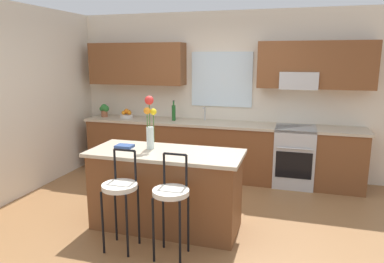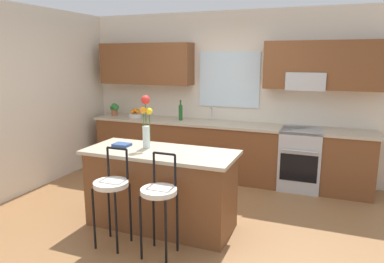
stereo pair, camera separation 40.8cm
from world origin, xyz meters
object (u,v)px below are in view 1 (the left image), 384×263
(kitchen_island, at_px, (166,189))
(flower_vase, at_px, (150,122))
(oven_range, at_px, (294,156))
(potted_plant_small, at_px, (104,109))
(bottle_olive_oil, at_px, (174,112))
(bar_stool_near, at_px, (120,191))
(cookbook, at_px, (124,146))
(bar_stool_middle, at_px, (171,197))
(fruit_bowl_oranges, at_px, (127,115))

(kitchen_island, height_order, flower_vase, flower_vase)
(kitchen_island, bearing_deg, oven_range, 53.26)
(flower_vase, height_order, potted_plant_small, flower_vase)
(oven_range, xyz_separation_m, kitchen_island, (-1.41, -1.89, 0.00))
(potted_plant_small, bearing_deg, bottle_olive_oil, 0.03)
(bar_stool_near, bearing_deg, cookbook, 112.15)
(bar_stool_near, relative_size, cookbook, 5.21)
(cookbook, height_order, potted_plant_small, potted_plant_small)
(kitchen_island, distance_m, bottle_olive_oil, 2.09)
(bar_stool_middle, bearing_deg, bar_stool_near, 180.00)
(bar_stool_near, distance_m, potted_plant_small, 3.00)
(fruit_bowl_oranges, height_order, potted_plant_small, potted_plant_small)
(oven_range, bearing_deg, potted_plant_small, 179.58)
(kitchen_island, relative_size, flower_vase, 2.85)
(oven_range, distance_m, fruit_bowl_oranges, 2.90)
(bar_stool_near, distance_m, cookbook, 0.72)
(cookbook, bearing_deg, bar_stool_near, -67.85)
(bar_stool_middle, xyz_separation_m, bottle_olive_oil, (-0.84, 2.50, 0.42))
(bar_stool_near, height_order, bar_stool_middle, same)
(flower_vase, distance_m, cookbook, 0.43)
(bar_stool_near, bearing_deg, bottle_olive_oil, 96.67)
(bar_stool_middle, relative_size, potted_plant_small, 4.54)
(flower_vase, xyz_separation_m, fruit_bowl_oranges, (-1.23, 1.85, -0.26))
(flower_vase, xyz_separation_m, potted_plant_small, (-1.67, 1.85, -0.18))
(bar_stool_middle, distance_m, bottle_olive_oil, 2.67)
(flower_vase, bearing_deg, oven_range, 48.39)
(bar_stool_near, height_order, cookbook, bar_stool_near)
(oven_range, relative_size, flower_vase, 1.50)
(bar_stool_near, distance_m, flower_vase, 0.89)
(oven_range, bearing_deg, flower_vase, -131.61)
(oven_range, bearing_deg, kitchen_island, -126.74)
(bar_stool_middle, bearing_deg, cookbook, 142.74)
(bar_stool_middle, xyz_separation_m, potted_plant_small, (-2.15, 2.50, 0.42))
(kitchen_island, bearing_deg, bar_stool_middle, -64.76)
(bottle_olive_oil, xyz_separation_m, potted_plant_small, (-1.31, -0.00, -0.01))
(flower_vase, distance_m, potted_plant_small, 2.50)
(bar_stool_near, relative_size, bar_stool_middle, 1.00)
(bar_stool_near, distance_m, bar_stool_middle, 0.55)
(oven_range, distance_m, bar_stool_near, 3.00)
(bar_stool_near, relative_size, bottle_olive_oil, 3.08)
(bar_stool_middle, distance_m, potted_plant_small, 3.32)
(kitchen_island, distance_m, potted_plant_small, 2.75)
(cookbook, distance_m, fruit_bowl_oranges, 2.11)
(oven_range, height_order, potted_plant_small, potted_plant_small)
(kitchen_island, xyz_separation_m, fruit_bowl_oranges, (-1.44, 1.92, 0.51))
(bottle_olive_oil, bearing_deg, fruit_bowl_oranges, 179.71)
(oven_range, relative_size, bar_stool_middle, 0.88)
(oven_range, distance_m, flower_vase, 2.56)
(bottle_olive_oil, bearing_deg, flower_vase, -79.02)
(cookbook, relative_size, fruit_bowl_oranges, 0.83)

